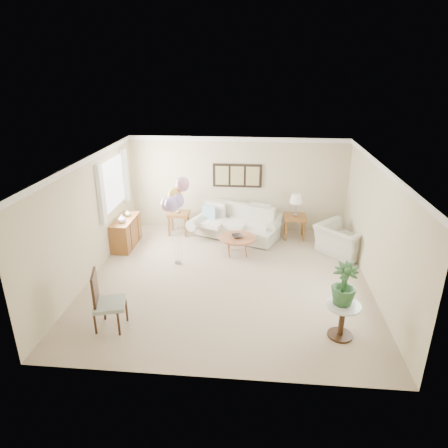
% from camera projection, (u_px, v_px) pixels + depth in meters
% --- Properties ---
extents(ground_plane, '(6.00, 6.00, 0.00)m').
position_uv_depth(ground_plane, '(228.00, 279.00, 8.75)').
color(ground_plane, tan).
extents(room_shell, '(6.04, 6.04, 2.60)m').
position_uv_depth(room_shell, '(223.00, 207.00, 8.25)').
color(room_shell, beige).
rests_on(room_shell, ground).
extents(wall_art_triptych, '(1.35, 0.06, 0.65)m').
position_uv_depth(wall_art_triptych, '(237.00, 176.00, 10.92)').
color(wall_art_triptych, black).
rests_on(wall_art_triptych, ground).
extents(sofa, '(2.68, 1.64, 0.88)m').
position_uv_depth(sofa, '(237.00, 225.00, 10.79)').
color(sofa, beige).
rests_on(sofa, ground).
extents(end_table_left, '(0.57, 0.52, 0.63)m').
position_uv_depth(end_table_left, '(178.00, 216.00, 10.93)').
color(end_table_left, brown).
rests_on(end_table_left, ground).
extents(end_table_right, '(0.59, 0.53, 0.64)m').
position_uv_depth(end_table_right, '(295.00, 219.00, 10.65)').
color(end_table_right, brown).
rests_on(end_table_right, ground).
extents(lamp_left, '(0.31, 0.31, 0.55)m').
position_uv_depth(lamp_left, '(178.00, 198.00, 10.74)').
color(lamp_left, gray).
rests_on(lamp_left, end_table_left).
extents(lamp_right, '(0.34, 0.34, 0.60)m').
position_uv_depth(lamp_right, '(296.00, 199.00, 10.44)').
color(lamp_right, gray).
rests_on(lamp_right, end_table_right).
extents(coffee_table, '(0.89, 0.89, 0.45)m').
position_uv_depth(coffee_table, '(238.00, 238.00, 9.78)').
color(coffee_table, '#A75F3F').
rests_on(coffee_table, ground).
extents(decor_bowl, '(0.34, 0.34, 0.07)m').
position_uv_depth(decor_bowl, '(237.00, 236.00, 9.73)').
color(decor_bowl, '#2E2826').
rests_on(decor_bowl, coffee_table).
extents(armchair, '(1.52, 1.52, 0.75)m').
position_uv_depth(armchair, '(343.00, 240.00, 9.76)').
color(armchair, beige).
rests_on(armchair, ground).
extents(side_table, '(0.58, 0.58, 0.63)m').
position_uv_depth(side_table, '(343.00, 313.00, 6.72)').
color(side_table, silver).
rests_on(side_table, ground).
extents(potted_plant, '(0.51, 0.51, 0.74)m').
position_uv_depth(potted_plant, '(344.00, 284.00, 6.56)').
color(potted_plant, '#1F4B25').
rests_on(potted_plant, side_table).
extents(accent_chair, '(0.65, 0.65, 1.08)m').
position_uv_depth(accent_chair, '(105.00, 300.00, 6.93)').
color(accent_chair, gray).
rests_on(accent_chair, ground).
extents(credenza, '(0.46, 1.20, 0.74)m').
position_uv_depth(credenza, '(126.00, 232.00, 10.24)').
color(credenza, brown).
rests_on(credenza, ground).
extents(vase_white, '(0.24, 0.24, 0.21)m').
position_uv_depth(vase_white, '(122.00, 218.00, 9.83)').
color(vase_white, silver).
rests_on(vase_white, credenza).
extents(vase_sage, '(0.19, 0.19, 0.17)m').
position_uv_depth(vase_sage, '(128.00, 213.00, 10.26)').
color(vase_sage, '#A5B094').
rests_on(vase_sage, credenza).
extents(balloon_cluster, '(0.62, 0.55, 2.09)m').
position_uv_depth(balloon_cluster, '(175.00, 198.00, 8.82)').
color(balloon_cluster, gray).
rests_on(balloon_cluster, ground).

